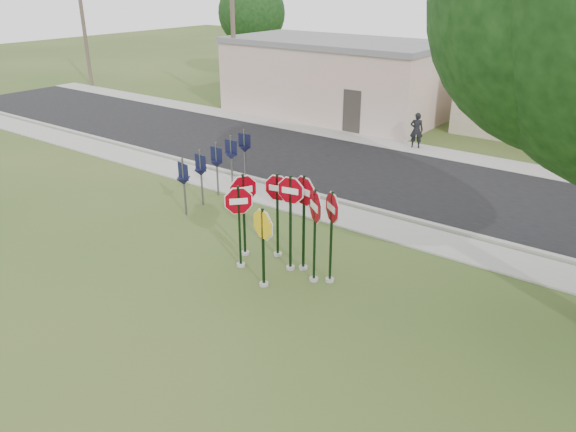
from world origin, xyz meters
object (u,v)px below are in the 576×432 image
Objects in this scene: stop_sign_yellow at (263,238)px; stop_sign_left at (239,216)px; stop_sign_center at (291,210)px; utility_pole_near at (233,23)px; pedestrian at (417,130)px.

stop_sign_yellow is 1.27m from stop_sign_left.
stop_sign_yellow is (-0.03, -1.13, -0.38)m from stop_sign_center.
utility_pole_near is 5.79× the size of pedestrian.
stop_sign_left is at bearing 73.14° from pedestrian.
utility_pole_near is (-14.08, 13.66, 3.21)m from stop_sign_center.
stop_sign_center is 1.41m from stop_sign_left.
stop_sign_left is (-1.18, 0.44, 0.15)m from stop_sign_yellow.
stop_sign_left reaches higher than pedestrian.
stop_sign_center is 0.30× the size of utility_pole_near.
stop_sign_left is (-1.20, -0.69, -0.23)m from stop_sign_center.
stop_sign_left reaches higher than stop_sign_yellow.
stop_sign_center is 1.14× the size of stop_sign_left.
stop_sign_center reaches higher than stop_sign_yellow.
utility_pole_near is (-12.87, 14.35, 3.44)m from stop_sign_left.
stop_sign_center is 1.23× the size of stop_sign_yellow.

